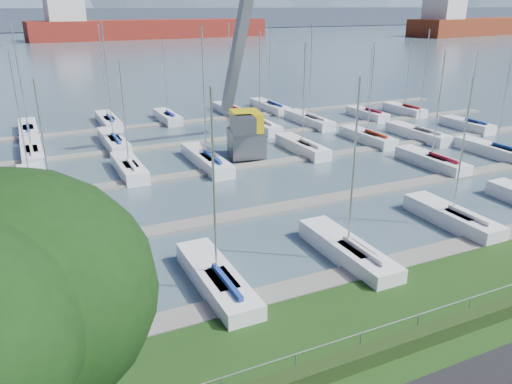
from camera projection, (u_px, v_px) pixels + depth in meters
water at (38, 36)px, 241.07m from camera, size 800.00×540.00×0.20m
hedge at (386, 349)px, 20.30m from camera, size 80.00×0.70×0.70m
fence at (381, 327)px, 20.34m from camera, size 80.00×0.04×0.04m
foothill at (29, 19)px, 298.09m from camera, size 900.00×80.00×12.00m
docks at (187, 175)px, 42.86m from camera, size 90.00×41.60×0.25m
crane at (245, 97)px, 47.31m from camera, size 4.84×13.40×22.35m
cargo_ship_mid at (143, 30)px, 218.31m from camera, size 104.89×24.58×21.50m
cargo_ship_east at (478, 27)px, 246.03m from camera, size 95.16×31.38×21.50m
sailboat_fleet at (141, 102)px, 44.77m from camera, size 74.00×49.83×12.63m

